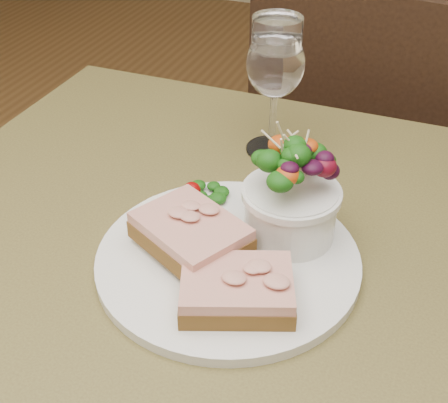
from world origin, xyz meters
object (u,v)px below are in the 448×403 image
at_px(chair_far, 362,233).
at_px(sandwich_front, 237,289).
at_px(salad_bowl, 292,191).
at_px(ramekin, 172,224).
at_px(cafe_table, 210,321).
at_px(sandwich_back, 191,233).
at_px(wine_glass, 275,67).
at_px(dinner_plate, 228,259).

distance_m(chair_far, sandwich_front, 0.90).
bearing_deg(salad_bowl, ramekin, -155.41).
relative_size(cafe_table, ramekin, 11.47).
bearing_deg(cafe_table, ramekin, 177.26).
relative_size(sandwich_back, wine_glass, 0.81).
bearing_deg(chair_far, dinner_plate, 92.04).
xyz_separation_m(chair_far, sandwich_back, (-0.11, -0.70, 0.49)).
relative_size(chair_far, sandwich_front, 6.83).
distance_m(sandwich_back, salad_bowl, 0.12).
xyz_separation_m(sandwich_front, ramekin, (-0.10, 0.07, 0.00)).
bearing_deg(ramekin, sandwich_front, -33.03).
height_order(dinner_plate, wine_glass, wine_glass).
height_order(cafe_table, sandwich_front, sandwich_front).
distance_m(cafe_table, ramekin, 0.14).
relative_size(dinner_plate, sandwich_back, 2.01).
xyz_separation_m(dinner_plate, sandwich_front, (0.03, -0.06, 0.02)).
xyz_separation_m(sandwich_back, wine_glass, (0.01, 0.25, 0.09)).
relative_size(cafe_table, dinner_plate, 2.81).
relative_size(chair_far, sandwich_back, 6.36).
bearing_deg(cafe_table, chair_far, 82.70).
height_order(cafe_table, chair_far, chair_far).
relative_size(dinner_plate, ramekin, 4.08).
bearing_deg(dinner_plate, salad_bowl, 49.72).
bearing_deg(wine_glass, sandwich_back, -92.16).
relative_size(cafe_table, salad_bowl, 6.30).
bearing_deg(ramekin, dinner_plate, -4.17).
xyz_separation_m(ramekin, wine_glass, (0.04, 0.24, 0.09)).
bearing_deg(sandwich_front, salad_bowl, 60.89).
xyz_separation_m(sandwich_back, salad_bowl, (0.09, 0.07, 0.04)).
bearing_deg(sandwich_back, ramekin, -176.52).
bearing_deg(wine_glass, ramekin, -98.96).
height_order(cafe_table, dinner_plate, dinner_plate).
bearing_deg(wine_glass, cafe_table, -88.30).
relative_size(ramekin, salad_bowl, 0.55).
height_order(sandwich_back, wine_glass, wine_glass).
bearing_deg(sandwich_back, sandwich_front, -9.00).
bearing_deg(cafe_table, sandwich_front, -48.60).
distance_m(sandwich_front, sandwich_back, 0.09).
distance_m(salad_bowl, wine_glass, 0.21).
distance_m(cafe_table, sandwich_front, 0.15).
xyz_separation_m(cafe_table, ramekin, (-0.04, 0.00, 0.13)).
distance_m(cafe_table, wine_glass, 0.33).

